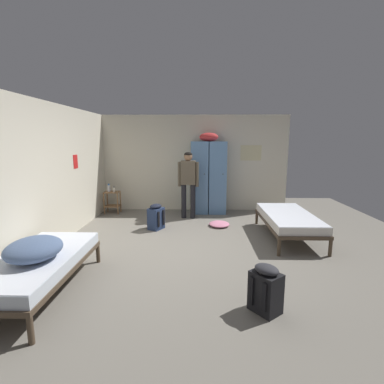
% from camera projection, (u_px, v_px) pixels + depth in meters
% --- Properties ---
extents(ground_plane, '(8.89, 8.89, 0.00)m').
position_uv_depth(ground_plane, '(192.00, 247.00, 5.17)').
color(ground_plane, slate).
extents(room_backdrop, '(4.96, 5.62, 2.54)m').
position_uv_depth(room_backdrop, '(134.00, 169.00, 6.28)').
color(room_backdrop, beige).
rests_on(room_backdrop, ground_plane).
extents(locker_bank, '(0.90, 0.55, 2.07)m').
position_uv_depth(locker_bank, '(208.00, 176.00, 7.45)').
color(locker_bank, '#5B84B2').
rests_on(locker_bank, ground_plane).
extents(shelf_unit, '(0.38, 0.30, 0.57)m').
position_uv_depth(shelf_unit, '(112.00, 200.00, 7.48)').
color(shelf_unit, brown).
rests_on(shelf_unit, ground_plane).
extents(bed_left_front, '(0.90, 1.90, 0.49)m').
position_uv_depth(bed_left_front, '(38.00, 264.00, 3.56)').
color(bed_left_front, '#473828').
rests_on(bed_left_front, ground_plane).
extents(bed_right, '(0.90, 1.90, 0.49)m').
position_uv_depth(bed_right, '(288.00, 219.00, 5.60)').
color(bed_right, '#473828').
rests_on(bed_right, ground_plane).
extents(bedding_heap, '(0.63, 0.71, 0.26)m').
position_uv_depth(bedding_heap, '(34.00, 249.00, 3.41)').
color(bedding_heap, slate).
rests_on(bedding_heap, bed_left_front).
extents(person_traveler, '(0.51, 0.23, 1.61)m').
position_uv_depth(person_traveler, '(188.00, 179.00, 6.91)').
color(person_traveler, black).
rests_on(person_traveler, ground_plane).
extents(water_bottle, '(0.08, 0.08, 0.20)m').
position_uv_depth(water_bottle, '(109.00, 188.00, 7.44)').
color(water_bottle, white).
rests_on(water_bottle, shelf_unit).
extents(lotion_bottle, '(0.05, 0.05, 0.14)m').
position_uv_depth(lotion_bottle, '(114.00, 190.00, 7.39)').
color(lotion_bottle, white).
rests_on(lotion_bottle, shelf_unit).
extents(backpack_black, '(0.42, 0.41, 0.55)m').
position_uv_depth(backpack_black, '(266.00, 289.00, 3.19)').
color(backpack_black, black).
rests_on(backpack_black, ground_plane).
extents(backpack_navy, '(0.41, 0.40, 0.55)m').
position_uv_depth(backpack_navy, '(156.00, 217.00, 6.16)').
color(backpack_navy, navy).
rests_on(backpack_navy, ground_plane).
extents(clothes_pile_pink, '(0.45, 0.50, 0.09)m').
position_uv_depth(clothes_pile_pink, '(219.00, 224.00, 6.41)').
color(clothes_pile_pink, pink).
rests_on(clothes_pile_pink, ground_plane).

